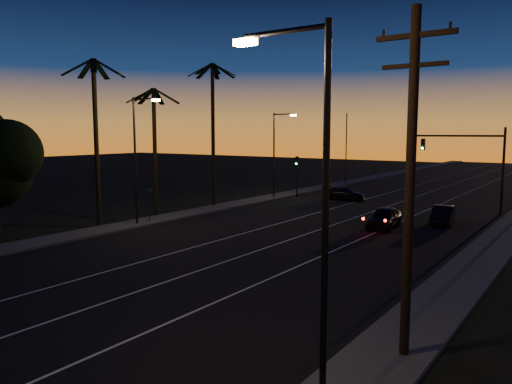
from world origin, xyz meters
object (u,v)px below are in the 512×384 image
Objects in this scene: signal_mast at (472,154)px; utility_pole at (410,178)px; lead_car at (384,217)px; cross_car at (344,194)px; right_car at (443,215)px.

utility_pole is at bearing -81.53° from signal_mast.
utility_pole is at bearing -67.88° from lead_car.
cross_car is (-11.71, 0.65, -4.15)m from signal_mast.
utility_pole is at bearing -62.17° from cross_car.
signal_mast is 8.25m from right_car.
right_car reaches higher than cross_car.
signal_mast reaches higher than lead_car.
lead_car is 14.25m from cross_car.
cross_car is at bearing 126.12° from lead_car.
cross_car is at bearing 117.83° from utility_pole.
lead_car is at bearing -53.88° from cross_car.
cross_car is at bearing 176.83° from signal_mast.
lead_car is (-7.78, 19.13, -4.58)m from utility_pole.
right_car is (-4.79, 22.85, -4.65)m from utility_pole.
signal_mast is at bearing 87.42° from right_car.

